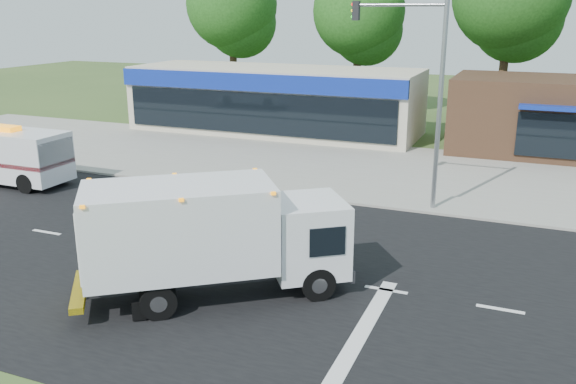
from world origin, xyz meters
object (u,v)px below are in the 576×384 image
emergency_worker (95,261)px  traffic_signal_pole (424,81)px  ems_box_truck (210,232)px  ambulance_van (11,155)px

emergency_worker → traffic_signal_pole: traffic_signal_pole is taller
emergency_worker → traffic_signal_pole: size_ratio=0.25×
ems_box_truck → emergency_worker: (-2.95, -1.09, -0.87)m
ambulance_van → ems_box_truck: bearing=-25.1°
traffic_signal_pole → ems_box_truck: bearing=-110.5°
ambulance_van → emergency_worker: bearing=-35.0°
ems_box_truck → ambulance_van: size_ratio=1.29×
emergency_worker → traffic_signal_pole: (6.58, 10.78, 3.96)m
ems_box_truck → ambulance_van: (-13.62, 6.46, -0.52)m
ems_box_truck → emergency_worker: 3.26m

